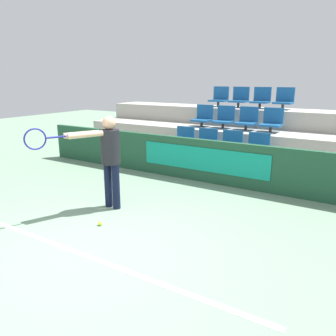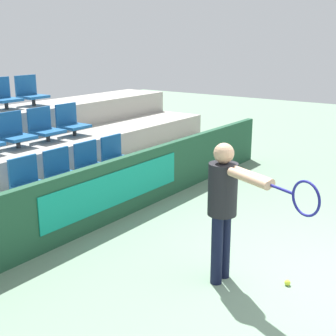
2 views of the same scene
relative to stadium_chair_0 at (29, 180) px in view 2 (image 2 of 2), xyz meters
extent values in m
cube|color=#1E4C33|center=(0.93, -0.76, -0.25)|extent=(9.09, 0.12, 0.93)
cube|color=#0F937A|center=(0.93, -0.83, -0.20)|extent=(2.93, 0.02, 0.51)
cube|color=#ADA89E|center=(0.93, -0.13, -0.48)|extent=(8.69, 1.10, 0.46)
cube|color=#ADA89E|center=(0.93, 0.96, -0.25)|extent=(8.69, 1.10, 0.93)
cylinder|color=#333333|center=(0.00, -0.08, -0.18)|extent=(0.07, 0.07, 0.15)
cube|color=#195693|center=(0.00, -0.08, -0.08)|extent=(0.48, 0.44, 0.05)
cube|color=#195693|center=(0.00, 0.12, 0.13)|extent=(0.48, 0.04, 0.38)
cylinder|color=#333333|center=(0.62, -0.08, -0.18)|extent=(0.07, 0.07, 0.15)
cube|color=#195693|center=(0.62, -0.08, -0.08)|extent=(0.48, 0.44, 0.05)
cube|color=#195693|center=(0.62, 0.12, 0.13)|extent=(0.48, 0.04, 0.38)
cylinder|color=#333333|center=(1.24, -0.08, -0.18)|extent=(0.07, 0.07, 0.15)
cube|color=#195693|center=(1.24, -0.08, -0.08)|extent=(0.48, 0.44, 0.05)
cube|color=#195693|center=(1.24, 0.12, 0.13)|extent=(0.48, 0.04, 0.38)
cylinder|color=#333333|center=(1.86, -0.08, -0.18)|extent=(0.07, 0.07, 0.15)
cube|color=#195693|center=(1.86, -0.08, -0.08)|extent=(0.48, 0.44, 0.05)
cube|color=#195693|center=(1.86, 0.12, 0.13)|extent=(0.48, 0.04, 0.38)
cylinder|color=#333333|center=(0.62, 1.02, 0.29)|extent=(0.07, 0.07, 0.15)
cube|color=#195693|center=(0.62, 1.02, 0.38)|extent=(0.48, 0.44, 0.05)
cube|color=#195693|center=(0.62, 1.22, 0.60)|extent=(0.48, 0.04, 0.38)
cylinder|color=#333333|center=(1.24, 1.02, 0.29)|extent=(0.07, 0.07, 0.15)
cube|color=#195693|center=(1.24, 1.02, 0.38)|extent=(0.48, 0.44, 0.05)
cube|color=#195693|center=(1.24, 1.22, 0.60)|extent=(0.48, 0.04, 0.38)
cylinder|color=#333333|center=(1.86, 1.02, 0.29)|extent=(0.07, 0.07, 0.15)
cube|color=#195693|center=(1.86, 1.02, 0.38)|extent=(0.48, 0.44, 0.05)
cube|color=#195693|center=(1.86, 1.22, 0.60)|extent=(0.48, 0.04, 0.38)
cylinder|color=#333333|center=(1.24, 2.11, 0.75)|extent=(0.07, 0.07, 0.15)
cube|color=#195693|center=(1.24, 2.11, 0.85)|extent=(0.48, 0.44, 0.05)
cylinder|color=#333333|center=(1.86, 2.11, 0.75)|extent=(0.07, 0.07, 0.15)
cube|color=#195693|center=(1.86, 2.11, 0.85)|extent=(0.48, 0.44, 0.05)
cube|color=#195693|center=(1.86, 2.31, 1.06)|extent=(0.48, 0.04, 0.38)
cylinder|color=black|center=(0.15, -2.97, -0.32)|extent=(0.13, 0.13, 0.79)
cylinder|color=black|center=(0.33, -2.97, -0.32)|extent=(0.13, 0.13, 0.79)
cylinder|color=black|center=(0.24, -2.97, 0.37)|extent=(0.32, 0.32, 0.58)
sphere|color=tan|center=(0.24, -2.97, 0.77)|extent=(0.22, 0.22, 0.22)
cylinder|color=tan|center=(0.02, -3.38, 0.61)|extent=(0.31, 0.55, 0.09)
cylinder|color=tan|center=(0.10, -3.38, 0.61)|extent=(0.31, 0.55, 0.09)
cylinder|color=navy|center=(-0.12, -3.77, 0.61)|extent=(0.15, 0.28, 0.03)
torus|color=navy|center=(-0.24, -4.04, 0.61)|extent=(0.16, 0.31, 0.32)
sphere|color=#CCDB33|center=(0.56, -3.65, -0.68)|extent=(0.07, 0.07, 0.07)
camera|label=1|loc=(3.87, -7.05, 1.46)|focal=35.00mm
camera|label=2|loc=(-4.00, -5.28, 1.93)|focal=50.00mm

